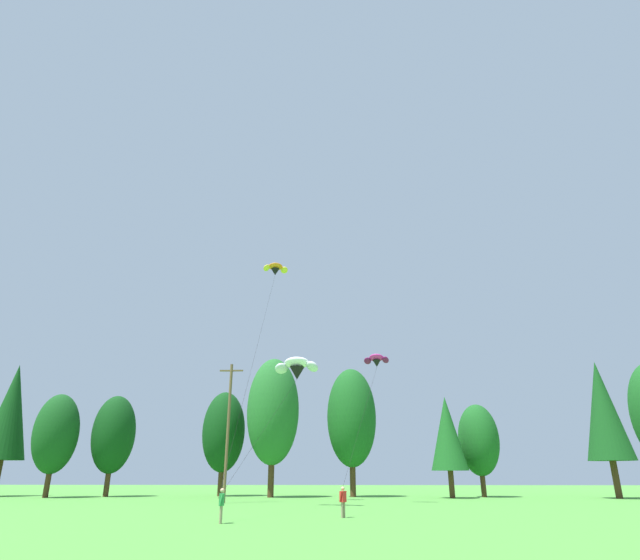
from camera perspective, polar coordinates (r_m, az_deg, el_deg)
name	(u,v)px	position (r m, az deg, el deg)	size (l,w,h in m)	color
treeline_tree_a	(10,411)	(72.80, -30.89, -12.28)	(4.86, 4.86, 14.81)	#472D19
treeline_tree_b	(56,433)	(66.14, -27.04, -14.80)	(4.71, 4.71, 10.79)	#472D19
treeline_tree_c	(114,434)	(66.23, -21.74, -15.48)	(4.75, 4.75, 10.93)	#472D19
treeline_tree_d	(224,432)	(64.61, -10.55, -16.08)	(4.94, 4.94, 11.61)	#472D19
treeline_tree_e	(273,411)	(60.66, -5.19, -14.13)	(5.84, 5.84, 14.97)	#472D19
treeline_tree_f	(352,417)	(61.71, 3.49, -14.82)	(5.58, 5.58, 14.01)	#472D19
treeline_tree_g	(447,433)	(60.01, 13.82, -16.04)	(3.88, 3.88, 10.38)	#472D19
treeline_tree_h	(479,440)	(63.30, 17.05, -16.45)	(4.45, 4.45, 9.82)	#472D19
treeline_tree_i	(603,410)	(65.30, 28.69, -12.43)	(4.70, 4.70, 14.11)	#472D19
utility_pole	(228,428)	(49.54, -10.08, -15.68)	(2.20, 0.26, 12.09)	brown
kite_flyer_near	(222,503)	(29.73, -10.77, -22.93)	(0.28, 0.58, 1.69)	gray
kite_flyer_mid	(343,499)	(33.02, 2.54, -22.96)	(0.48, 0.58, 1.69)	gray
parafoil_kite_high_white	(297,368)	(44.10, -2.57, -9.61)	(4.78, 15.21, 10.56)	white
parafoil_kite_mid_magenta	(376,360)	(49.03, 6.23, -8.78)	(4.71, 15.51, 11.76)	#D12893
parafoil_kite_far_orange	(275,269)	(53.73, -4.93, 1.20)	(2.77, 21.42, 21.71)	orange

